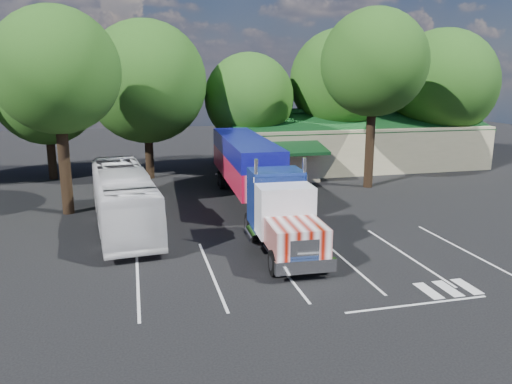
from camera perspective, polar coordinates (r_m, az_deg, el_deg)
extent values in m
plane|color=black|center=(28.65, -0.63, -4.21)|extent=(120.00, 120.00, 0.00)
cube|color=#C1B68F|center=(49.44, 10.49, 5.33)|extent=(24.00, 11.00, 4.00)
cube|color=#14471E|center=(47.00, 11.82, 7.94)|extent=(24.20, 6.25, 2.10)
cube|color=#14471E|center=(51.36, 9.50, 8.46)|extent=(24.20, 6.25, 2.10)
cube|color=#C1B68F|center=(41.43, 3.55, 3.19)|extent=(5.00, 2.50, 2.80)
cube|color=#14471E|center=(39.97, 4.14, 5.00)|extent=(5.40, 3.19, 0.80)
cylinder|color=black|center=(45.41, -22.32, 3.88)|extent=(0.70, 0.70, 4.00)
sphere|color=#224E16|center=(44.95, -22.90, 10.36)|extent=(8.40, 8.40, 8.40)
cylinder|color=black|center=(43.32, -12.10, 4.37)|extent=(0.70, 0.70, 4.30)
sphere|color=#224E16|center=(42.84, -12.49, 12.19)|extent=(10.00, 10.00, 10.00)
cylinder|color=black|center=(45.80, -0.79, 4.68)|extent=(0.70, 0.70, 3.60)
sphere|color=#224E16|center=(45.34, -0.81, 10.69)|extent=(8.00, 8.00, 8.00)
cylinder|color=black|center=(49.01, 9.43, 5.60)|extent=(0.70, 0.70, 4.50)
sphere|color=#224E16|center=(48.60, 9.69, 12.45)|extent=(9.60, 9.60, 9.60)
cylinder|color=black|center=(52.77, 20.01, 5.18)|extent=(0.70, 0.70, 3.90)
sphere|color=#224E16|center=(52.36, 20.52, 11.53)|extent=(10.40, 10.40, 10.40)
cylinder|color=black|center=(33.36, -21.01, 2.70)|extent=(0.70, 0.70, 6.00)
sphere|color=#224E16|center=(32.90, -21.86, 12.76)|extent=(7.60, 7.60, 7.60)
cylinder|color=black|center=(39.71, 12.87, 5.16)|extent=(0.70, 0.70, 6.50)
sphere|color=#224E16|center=(39.37, 13.35, 14.20)|extent=(8.00, 8.00, 8.00)
cube|color=black|center=(24.97, 3.03, -4.95)|extent=(1.41, 7.51, 0.27)
cube|color=white|center=(21.38, 5.69, -8.48)|extent=(2.68, 0.39, 0.59)
cube|color=white|center=(21.35, 5.56, -6.67)|extent=(1.29, 0.19, 0.96)
cube|color=silver|center=(22.39, 4.67, -5.12)|extent=(2.57, 2.67, 1.23)
cube|color=silver|center=(24.18, 3.32, -2.13)|extent=(2.74, 1.83, 2.46)
cube|color=black|center=(23.39, 3.76, -1.30)|extent=(2.46, 0.20, 1.07)
cube|color=white|center=(24.71, 2.84, 1.52)|extent=(2.78, 0.23, 0.27)
cube|color=navy|center=(25.93, 2.26, -0.57)|extent=(2.76, 2.25, 2.88)
cylinder|color=white|center=(24.67, 0.02, -0.38)|extent=(0.20, 0.20, 3.63)
cylinder|color=white|center=(25.25, 5.49, -0.13)|extent=(0.20, 0.20, 3.63)
cylinder|color=white|center=(24.77, -0.28, -5.08)|extent=(0.78, 1.74, 0.70)
cylinder|color=white|center=(25.45, 6.13, -4.66)|extent=(0.78, 1.74, 0.70)
cube|color=silver|center=(34.85, -1.30, 2.81)|extent=(3.40, 13.78, 1.60)
cube|color=#0C0B6C|center=(34.62, -1.31, 5.16)|extent=(3.40, 13.78, 1.28)
cube|color=black|center=(39.45, -2.42, 1.98)|extent=(1.45, 3.79, 0.37)
cube|color=black|center=(29.53, -0.77, -2.17)|extent=(0.13, 0.13, 1.49)
cube|color=black|center=(29.83, 2.06, -2.02)|extent=(0.13, 0.13, 1.49)
cube|color=white|center=(41.92, -2.93, 2.04)|extent=(2.57, 0.25, 0.13)
cylinder|color=black|center=(21.96, 2.16, -8.12)|extent=(0.43, 1.19, 1.17)
cylinder|color=black|center=(22.55, 7.76, -7.65)|extent=(0.43, 1.19, 1.17)
cylinder|color=black|center=(26.49, -0.30, -4.34)|extent=(0.43, 1.19, 1.17)
cylinder|color=black|center=(26.98, 4.39, -4.05)|extent=(0.43, 1.19, 1.17)
cylinder|color=black|center=(27.59, -0.76, -3.62)|extent=(0.43, 1.19, 1.17)
cylinder|color=black|center=(28.07, 3.75, -3.36)|extent=(0.43, 1.19, 1.17)
cylinder|color=black|center=(38.54, -3.86, 1.20)|extent=(0.43, 1.19, 1.17)
cylinder|color=black|center=(38.88, -0.59, 1.34)|extent=(0.43, 1.19, 1.17)
cylinder|color=black|center=(39.78, -4.11, 1.58)|extent=(0.43, 1.19, 1.17)
cylinder|color=black|center=(40.11, -0.93, 1.71)|extent=(0.43, 1.19, 1.17)
imported|color=black|center=(28.80, 2.47, -2.28)|extent=(0.56, 0.73, 1.78)
imported|color=black|center=(32.05, 1.14, -1.45)|extent=(1.39, 1.87, 0.94)
imported|color=silver|center=(29.41, -14.95, -0.71)|extent=(4.11, 12.64, 3.46)
imported|color=#ABADB3|center=(45.24, 10.17, 2.84)|extent=(3.90, 2.07, 1.22)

